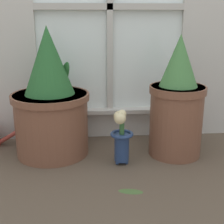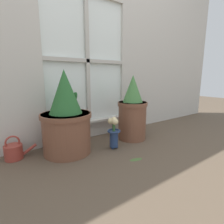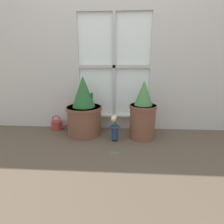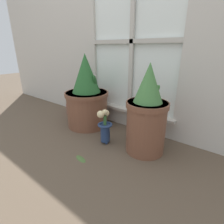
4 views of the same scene
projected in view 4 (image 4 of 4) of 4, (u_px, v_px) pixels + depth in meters
The scene contains 6 objects.
ground_plane at pixel (80, 155), 1.30m from camera, with size 10.00×10.00×0.00m, color brown.
potted_plant_left at pixel (87, 98), 1.70m from camera, with size 0.42×0.42×0.70m.
potted_plant_right at pixel (147, 115), 1.25m from camera, with size 0.30×0.30×0.66m.
flower_vase at pixel (105, 126), 1.41m from camera, with size 0.12×0.12×0.29m.
watering_can at pixel (72, 108), 2.10m from camera, with size 0.24×0.14×0.19m.
fallen_leaf at pixel (81, 158), 1.24m from camera, with size 0.12×0.07×0.01m.
Camera 4 is at (0.87, -0.72, 0.74)m, focal length 28.00 mm.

